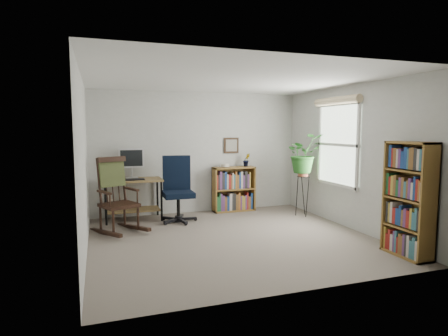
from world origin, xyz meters
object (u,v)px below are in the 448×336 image
object	(u,v)px
low_bookshelf	(234,189)
tall_bookshelf	(409,200)
rocking_chair	(119,195)
desk	(133,200)
office_chair	(178,189)

from	to	relation	value
low_bookshelf	tall_bookshelf	world-z (taller)	tall_bookshelf
tall_bookshelf	low_bookshelf	bearing A→B (deg)	110.46
rocking_chair	tall_bookshelf	xyz separation A→B (m)	(3.54, -2.39, 0.14)
desk	tall_bookshelf	world-z (taller)	tall_bookshelf
office_chair	rocking_chair	xyz separation A→B (m)	(-1.05, -0.38, 0.02)
desk	office_chair	xyz separation A→B (m)	(0.76, -0.41, 0.23)
desk	low_bookshelf	bearing A→B (deg)	3.40
desk	low_bookshelf	world-z (taller)	low_bookshelf
rocking_chair	tall_bookshelf	bearing A→B (deg)	-58.16
desk	rocking_chair	bearing A→B (deg)	-110.09
office_chair	tall_bookshelf	world-z (taller)	tall_bookshelf
rocking_chair	tall_bookshelf	size ratio (longest dim) A/B	0.82
desk	rocking_chair	xyz separation A→B (m)	(-0.29, -0.79, 0.24)
desk	office_chair	size ratio (longest dim) A/B	0.87
low_bookshelf	tall_bookshelf	bearing A→B (deg)	-69.54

